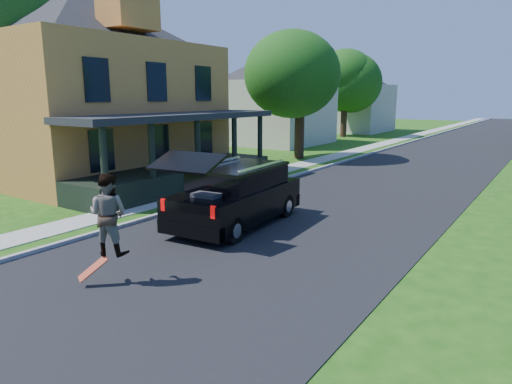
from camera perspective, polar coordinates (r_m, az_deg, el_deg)
The scene contains 13 objects.
ground at distance 11.02m, azimuth -4.83°, elevation -8.44°, with size 140.00×140.00×0.00m, color #1B4E0F.
street at distance 29.03m, azimuth 20.74°, elevation 3.58°, with size 8.00×120.00×0.02m, color black.
curb at distance 30.20m, azimuth 13.25°, elevation 4.33°, with size 0.15×120.00×0.12m, color #9A9B96.
sidewalk at distance 30.77m, azimuth 10.55°, elevation 4.58°, with size 1.30×120.00×0.03m, color #9A9A92.
front_walk at distance 21.63m, azimuth -14.58°, elevation 1.35°, with size 6.50×1.20×0.03m, color #9A9A92.
main_house at distance 23.90m, azimuth -20.66°, elevation 13.82°, with size 15.56×15.56×10.10m.
neighbor_house_mid at distance 37.77m, azimuth 2.02°, elevation 12.48°, with size 12.78×12.78×8.30m.
neighbor_house_far at distance 52.03m, azimuth 11.61°, elevation 12.10°, with size 12.78×12.78×8.30m.
black_suv at distance 13.62m, azimuth -2.47°, elevation -0.40°, with size 2.35×5.31×2.41m.
skateboarder at distance 9.76m, azimuth -18.00°, elevation -2.65°, with size 0.99×0.88×1.69m.
skateboard at distance 9.97m, azimuth -19.69°, elevation -9.11°, with size 0.53×0.50×0.52m.
tree_left_mid at distance 28.61m, azimuth 5.57°, elevation 15.14°, with size 6.17×6.19×8.48m.
tree_left_far at distance 44.58m, azimuth 11.09°, elevation 14.41°, with size 6.79×6.56×9.11m.
Camera 1 is at (6.52, -8.03, 3.83)m, focal length 32.00 mm.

